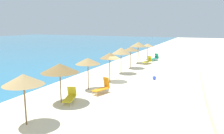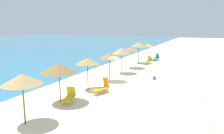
# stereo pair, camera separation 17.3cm
# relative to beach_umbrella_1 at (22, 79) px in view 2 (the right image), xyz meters

# --- Properties ---
(ground_plane) EXTENTS (160.00, 160.00, 0.00)m
(ground_plane) POSITION_rel_beach_umbrella_1_xyz_m (11.16, -1.71, -2.55)
(ground_plane) COLOR beige
(beach_umbrella_1) EXTENTS (2.21, 2.21, 2.85)m
(beach_umbrella_1) POSITION_rel_beach_umbrella_1_xyz_m (0.00, 0.00, 0.00)
(beach_umbrella_1) COLOR brown
(beach_umbrella_1) RESTS_ON ground_plane
(beach_umbrella_2) EXTENTS (2.58, 2.58, 2.81)m
(beach_umbrella_2) POSITION_rel_beach_umbrella_1_xyz_m (3.75, 0.38, -0.06)
(beach_umbrella_2) COLOR brown
(beach_umbrella_2) RESTS_ON ground_plane
(beach_umbrella_3) EXTENTS (2.07, 2.07, 2.71)m
(beach_umbrella_3) POSITION_rel_beach_umbrella_1_xyz_m (7.47, 0.27, -0.11)
(beach_umbrella_3) COLOR brown
(beach_umbrella_3) RESTS_ON ground_plane
(beach_umbrella_4) EXTENTS (1.93, 1.93, 2.80)m
(beach_umbrella_4) POSITION_rel_beach_umbrella_1_xyz_m (10.81, -0.25, -0.05)
(beach_umbrella_4) COLOR brown
(beach_umbrella_4) RESTS_ON ground_plane
(beach_umbrella_5) EXTENTS (2.08, 2.08, 2.92)m
(beach_umbrella_5) POSITION_rel_beach_umbrella_1_xyz_m (14.63, 0.07, 0.01)
(beach_umbrella_5) COLOR brown
(beach_umbrella_5) RESTS_ON ground_plane
(beach_umbrella_6) EXTENTS (2.10, 2.10, 2.67)m
(beach_umbrella_6) POSITION_rel_beach_umbrella_1_xyz_m (18.10, 0.13, -0.12)
(beach_umbrella_6) COLOR brown
(beach_umbrella_6) RESTS_ON ground_plane
(beach_umbrella_7) EXTENTS (2.29, 2.29, 3.00)m
(beach_umbrella_7) POSITION_rel_beach_umbrella_1_xyz_m (22.12, 0.38, 0.11)
(beach_umbrella_7) COLOR brown
(beach_umbrella_7) RESTS_ON ground_plane
(beach_umbrella_8) EXTENTS (1.92, 1.92, 2.51)m
(beach_umbrella_8) POSITION_rel_beach_umbrella_1_xyz_m (25.87, 0.01, -0.28)
(beach_umbrella_8) COLOR brown
(beach_umbrella_8) RESTS_ON ground_plane
(lounge_chair_0) EXTENTS (1.78, 1.05, 1.07)m
(lounge_chair_0) POSITION_rel_beach_umbrella_1_xyz_m (22.02, -1.03, -2.11)
(lounge_chair_0) COLOR yellow
(lounge_chair_0) RESTS_ON ground_plane
(lounge_chair_1) EXTENTS (1.70, 1.09, 1.00)m
(lounge_chair_1) POSITION_rel_beach_umbrella_1_xyz_m (4.18, -0.08, -2.16)
(lounge_chair_1) COLOR yellow
(lounge_chair_1) RESTS_ON ground_plane
(lounge_chair_2) EXTENTS (1.72, 1.14, 1.08)m
(lounge_chair_2) POSITION_rel_beach_umbrella_1_xyz_m (25.29, -1.30, -2.10)
(lounge_chair_2) COLOR #199972
(lounge_chair_2) RESTS_ON ground_plane
(lounge_chair_4) EXTENTS (1.69, 1.05, 1.25)m
(lounge_chair_4) POSITION_rel_beach_umbrella_1_xyz_m (7.00, -1.28, -2.05)
(lounge_chair_4) COLOR orange
(lounge_chair_4) RESTS_ON ground_plane
(beach_ball) EXTENTS (0.38, 0.38, 0.38)m
(beach_ball) POSITION_rel_beach_umbrella_1_xyz_m (13.21, -4.03, -2.36)
(beach_ball) COLOR blue
(beach_ball) RESTS_ON ground_plane
(cooler_box) EXTENTS (0.48, 0.58, 0.43)m
(cooler_box) POSITION_rel_beach_umbrella_1_xyz_m (27.19, -1.15, -2.34)
(cooler_box) COLOR blue
(cooler_box) RESTS_ON ground_plane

